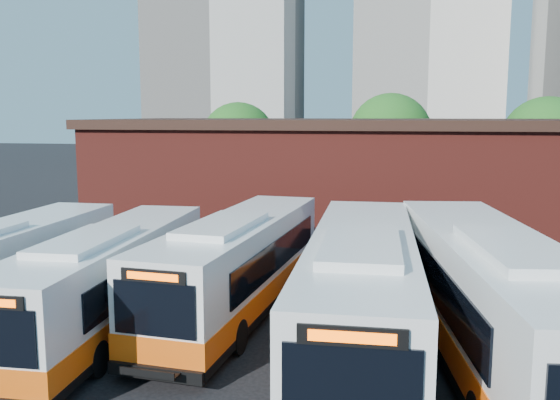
% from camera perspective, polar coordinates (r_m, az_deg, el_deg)
% --- Properties ---
extents(ground, '(220.00, 220.00, 0.00)m').
position_cam_1_polar(ground, '(16.00, 1.72, -16.41)').
color(ground, black).
extents(bus_west, '(2.83, 11.98, 3.24)m').
position_cam_1_polar(bus_west, '(19.22, -16.11, -7.79)').
color(bus_west, silver).
rests_on(bus_west, ground).
extents(bus_midwest, '(3.63, 12.58, 3.38)m').
position_cam_1_polar(bus_midwest, '(20.12, -3.99, -6.57)').
color(bus_midwest, silver).
rests_on(bus_midwest, ground).
extents(bus_mideast, '(3.10, 13.48, 3.65)m').
position_cam_1_polar(bus_mideast, '(16.51, 7.86, -9.52)').
color(bus_mideast, silver).
rests_on(bus_mideast, ground).
extents(bus_east, '(4.55, 13.95, 3.74)m').
position_cam_1_polar(bus_east, '(16.63, 19.83, -9.66)').
color(bus_east, silver).
rests_on(bus_east, ground).
extents(depot_building, '(28.60, 12.60, 6.40)m').
position_cam_1_polar(depot_building, '(34.61, 7.01, 2.52)').
color(depot_building, maroon).
rests_on(depot_building, ground).
extents(tree_west, '(6.00, 6.00, 7.65)m').
position_cam_1_polar(tree_west, '(48.00, -4.02, 5.81)').
color(tree_west, '#382314').
rests_on(tree_west, ground).
extents(tree_mid, '(6.56, 6.56, 8.36)m').
position_cam_1_polar(tree_mid, '(48.39, 10.55, 6.22)').
color(tree_mid, '#382314').
rests_on(tree_mid, ground).
extents(tree_east, '(6.24, 6.24, 7.96)m').
position_cam_1_polar(tree_east, '(46.65, 24.21, 5.26)').
color(tree_east, '#382314').
rests_on(tree_east, ground).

